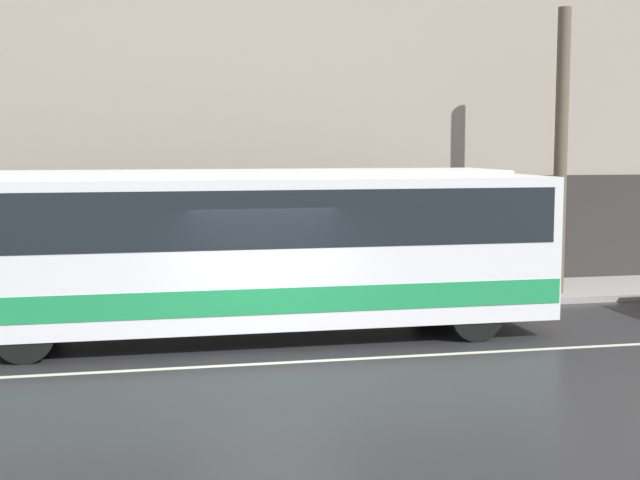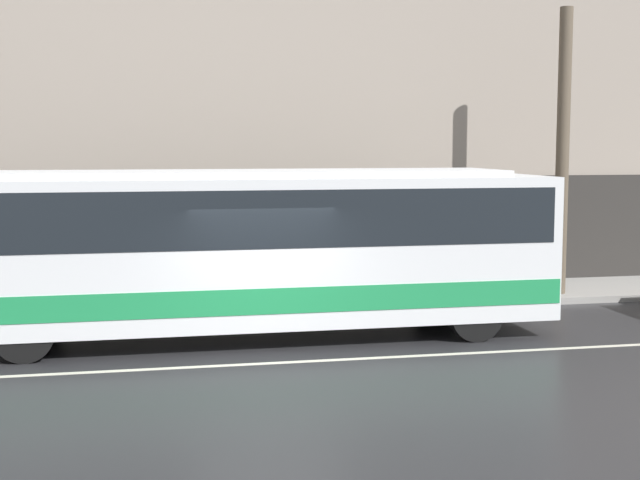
% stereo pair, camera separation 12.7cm
% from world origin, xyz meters
% --- Properties ---
extents(ground_plane, '(60.00, 60.00, 0.00)m').
position_xyz_m(ground_plane, '(0.00, 0.00, 0.00)').
color(ground_plane, '#262628').
extents(sidewalk, '(60.00, 2.82, 0.15)m').
position_xyz_m(sidewalk, '(0.00, 5.41, 0.07)').
color(sidewalk, gray).
rests_on(sidewalk, ground_plane).
extents(building_facade, '(60.00, 0.35, 13.02)m').
position_xyz_m(building_facade, '(0.00, 6.96, 6.30)').
color(building_facade, gray).
rests_on(building_facade, ground_plane).
extents(lane_stripe, '(54.00, 0.14, 0.01)m').
position_xyz_m(lane_stripe, '(0.00, 0.00, 0.00)').
color(lane_stripe, beige).
rests_on(lane_stripe, ground_plane).
extents(transit_bus, '(11.90, 2.56, 3.11)m').
position_xyz_m(transit_bus, '(-0.41, 2.02, 1.75)').
color(transit_bus, white).
rests_on(transit_bus, ground_plane).
extents(utility_pole_near, '(0.30, 0.30, 6.50)m').
position_xyz_m(utility_pole_near, '(7.46, 4.65, 3.40)').
color(utility_pole_near, brown).
rests_on(utility_pole_near, sidewalk).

